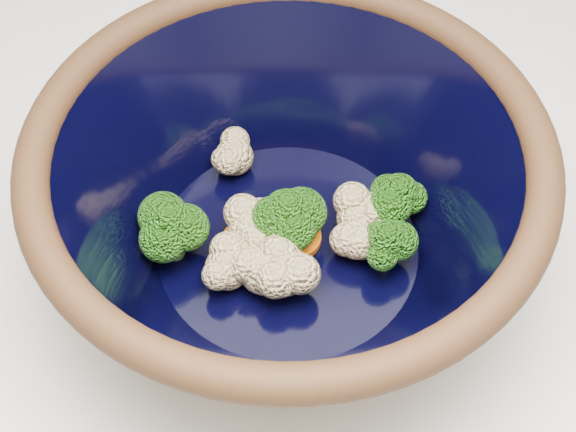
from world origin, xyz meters
name	(u,v)px	position (x,y,z in m)	size (l,w,h in m)	color
mixing_bowl	(288,203)	(-0.07, 0.09, 0.98)	(0.38, 0.38, 0.14)	black
vegetable_pile	(284,229)	(-0.07, 0.09, 0.95)	(0.20, 0.13, 0.05)	#608442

